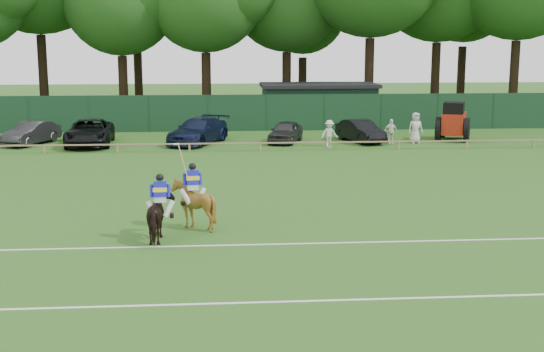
{
  "coord_description": "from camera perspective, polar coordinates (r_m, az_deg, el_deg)",
  "views": [
    {
      "loc": [
        -1.49,
        -22.67,
        6.31
      ],
      "look_at": [
        0.5,
        3.0,
        1.4
      ],
      "focal_mm": 48.0,
      "sensor_mm": 36.0,
      "label": 1
    }
  ],
  "objects": [
    {
      "name": "rider_chestnut",
      "position": [
        24.31,
        -6.25,
        -0.47
      ],
      "size": [
        0.96,
        0.53,
        2.05
      ],
      "rotation": [
        0.0,
        0.0,
        3.31
      ],
      "color": "silver",
      "rests_on": "ground"
    },
    {
      "name": "pitch_rail",
      "position": [
        41.12,
        -2.31,
        2.58
      ],
      "size": [
        62.1,
        0.1,
        0.5
      ],
      "color": "#997F5B",
      "rests_on": "ground"
    },
    {
      "name": "spectator_right",
      "position": [
        45.08,
        11.19,
        3.73
      ],
      "size": [
        0.97,
        0.7,
        1.86
      ],
      "primitive_type": "imported",
      "rotation": [
        0.0,
        0.0,
        0.12
      ],
      "color": "beige",
      "rests_on": "ground"
    },
    {
      "name": "horse_dark",
      "position": [
        23.13,
        -8.72,
        -3.14
      ],
      "size": [
        0.9,
        1.89,
        1.58
      ],
      "primitive_type": "imported",
      "rotation": [
        0.0,
        0.0,
        3.16
      ],
      "color": "black",
      "rests_on": "ground"
    },
    {
      "name": "estate_black",
      "position": [
        44.99,
        6.96,
        3.52
      ],
      "size": [
        2.67,
        4.34,
        1.35
      ],
      "primitive_type": "imported",
      "rotation": [
        0.0,
        0.0,
        0.33
      ],
      "color": "black",
      "rests_on": "ground"
    },
    {
      "name": "perimeter_fence",
      "position": [
        49.95,
        -2.71,
        4.96
      ],
      "size": [
        92.08,
        0.08,
        2.5
      ],
      "color": "#14351E",
      "rests_on": "ground"
    },
    {
      "name": "hatch_grey",
      "position": [
        44.47,
        1.07,
        3.49
      ],
      "size": [
        2.75,
        4.16,
        1.32
      ],
      "primitive_type": "imported",
      "rotation": [
        0.0,
        0.0,
        -0.34
      ],
      "color": "#2F2F31",
      "rests_on": "ground"
    },
    {
      "name": "tractor",
      "position": [
        46.72,
        14.05,
        4.11
      ],
      "size": [
        2.87,
        3.37,
        2.4
      ],
      "rotation": [
        0.0,
        0.0,
        -0.4
      ],
      "color": "#A3220F",
      "rests_on": "ground"
    },
    {
      "name": "spectator_left",
      "position": [
        42.87,
        4.52,
        3.35
      ],
      "size": [
        1.13,
        0.82,
        1.57
      ],
      "primitive_type": "imported",
      "rotation": [
        0.0,
        0.0,
        0.26
      ],
      "color": "beige",
      "rests_on": "ground"
    },
    {
      "name": "tree_row",
      "position": [
        58.12,
        -0.96,
        4.56
      ],
      "size": [
        96.0,
        12.0,
        21.0
      ],
      "primitive_type": null,
      "color": "#26561C",
      "rests_on": "ground"
    },
    {
      "name": "rider_dark",
      "position": [
        22.95,
        -8.77,
        -1.41
      ],
      "size": [
        0.94,
        0.38,
        1.41
      ],
      "rotation": [
        0.0,
        0.0,
        3.16
      ],
      "color": "silver",
      "rests_on": "ground"
    },
    {
      "name": "sedan_grey",
      "position": [
        45.97,
        -18.34,
        3.22
      ],
      "size": [
        2.92,
        4.41,
        1.37
      ],
      "primitive_type": "imported",
      "rotation": [
        0.0,
        0.0,
        -0.39
      ],
      "color": "#29292C",
      "rests_on": "ground"
    },
    {
      "name": "suv_black",
      "position": [
        44.59,
        -14.11,
        3.33
      ],
      "size": [
        2.85,
        5.68,
        1.54
      ],
      "primitive_type": "imported",
      "rotation": [
        0.0,
        0.0,
        0.05
      ],
      "color": "black",
      "rests_on": "ground"
    },
    {
      "name": "pitch_lines",
      "position": [
        20.24,
        0.01,
        -7.35
      ],
      "size": [
        60.0,
        5.1,
        0.01
      ],
      "color": "silver",
      "rests_on": "ground"
    },
    {
      "name": "sedan_navy",
      "position": [
        44.2,
        -5.8,
        3.54
      ],
      "size": [
        4.2,
        5.74,
        1.55
      ],
      "primitive_type": "imported",
      "rotation": [
        0.0,
        0.0,
        -0.43
      ],
      "color": "#111936",
      "rests_on": "ground"
    },
    {
      "name": "horse_chestnut",
      "position": [
        24.48,
        -6.21,
        -2.19
      ],
      "size": [
        1.58,
        1.72,
        1.67
      ],
      "primitive_type": "imported",
      "rotation": [
        0.0,
        0.0,
        3.31
      ],
      "color": "brown",
      "rests_on": "ground"
    },
    {
      "name": "spectator_mid",
      "position": [
        44.46,
        9.29,
        3.47
      ],
      "size": [
        0.93,
        0.49,
        1.51
      ],
      "primitive_type": "imported",
      "rotation": [
        0.0,
        0.0,
        0.15
      ],
      "color": "white",
      "rests_on": "ground"
    },
    {
      "name": "utility_shed",
      "position": [
        53.42,
        3.67,
        5.64
      ],
      "size": [
        8.4,
        4.4,
        3.04
      ],
      "color": "#14331E",
      "rests_on": "ground"
    },
    {
      "name": "ground",
      "position": [
        23.58,
        -0.65,
        -4.72
      ],
      "size": [
        160.0,
        160.0,
        0.0
      ],
      "primitive_type": "plane",
      "color": "#1E4C14",
      "rests_on": "ground"
    }
  ]
}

